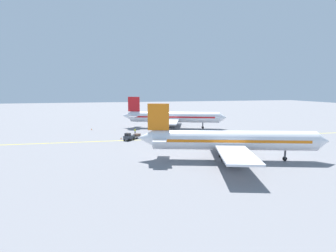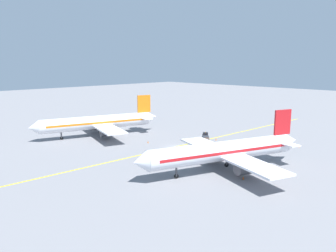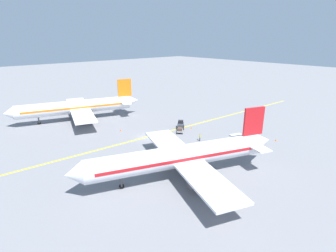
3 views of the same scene
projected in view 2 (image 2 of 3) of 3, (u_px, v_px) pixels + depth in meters
ground_plane at (176, 147)px, 78.21m from camera, size 400.00×400.00×0.00m
apron_yellow_centreline at (176, 147)px, 78.20m from camera, size 7.27×119.83×0.01m
airplane_at_gate at (225, 151)px, 60.15m from camera, size 28.09×34.38×10.60m
airplane_adjacent_stand at (99, 123)px, 89.26m from camera, size 28.30×34.80×10.60m
baggage_tug_dark at (205, 137)px, 84.78m from camera, size 3.15×3.21×2.11m
baggage_cart_trailing at (207, 140)px, 81.57m from camera, size 2.81×2.85×1.24m
ground_crew_worker at (229, 144)px, 76.62m from camera, size 0.44×0.44×1.68m
traffic_cone_near_nose at (216, 139)px, 84.80m from camera, size 0.32×0.32×0.55m
traffic_cone_mid_apron at (299, 146)px, 77.81m from camera, size 0.32×0.32×0.55m
traffic_cone_by_wingtip at (243, 178)px, 56.17m from camera, size 0.32×0.32×0.55m
traffic_cone_far_edge at (148, 142)px, 81.73m from camera, size 0.32×0.32×0.55m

